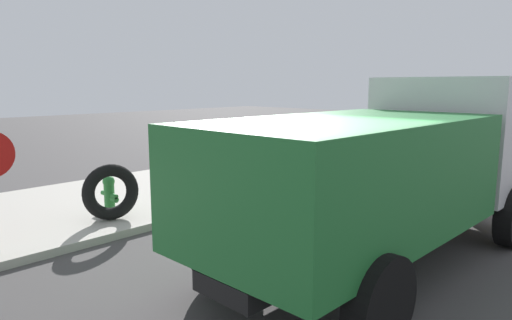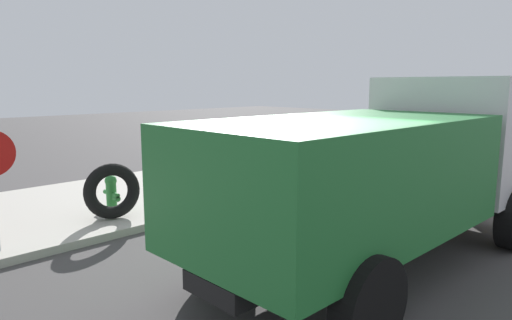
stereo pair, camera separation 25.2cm
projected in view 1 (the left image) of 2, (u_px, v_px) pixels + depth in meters
ground_plane at (309, 296)px, 6.26m from camera, size 80.00×80.00×0.00m
sidewalk_curb at (84, 206)px, 10.63m from camera, size 36.00×5.00×0.15m
fire_hydrant at (109, 193)px, 9.84m from camera, size 0.26×0.58×0.79m
loose_tire at (111, 192)px, 9.21m from camera, size 1.18×0.55×1.15m
dump_truck_green at (392, 164)px, 7.34m from camera, size 7.05×2.92×3.00m
dump_truck_yellow at (497, 124)px, 14.58m from camera, size 7.05×2.92×3.00m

